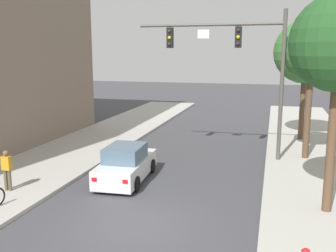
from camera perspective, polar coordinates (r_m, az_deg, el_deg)
name	(u,v)px	position (r m, az deg, el deg)	size (l,w,h in m)	color
ground_plane	(134,224)	(13.24, -4.99, -14.18)	(120.00, 120.00, 0.00)	#424247
traffic_signal_mast	(239,56)	(20.22, 10.38, 10.05)	(7.49, 0.38, 7.50)	#514C47
car_lead_white	(126,165)	(17.23, -6.16, -5.66)	(2.01, 4.32, 1.60)	silver
pedestrian_sidewalk_left_walker	(7,168)	(16.70, -22.59, -5.76)	(0.36, 0.22, 1.64)	brown
street_tree_second	(312,53)	(20.94, 20.39, 10.01)	(2.87, 2.87, 6.89)	brown
street_tree_third	(306,52)	(25.62, 19.57, 10.17)	(3.87, 3.87, 7.39)	brown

